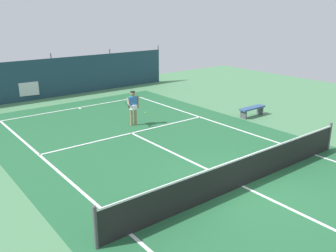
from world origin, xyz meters
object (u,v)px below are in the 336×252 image
tennis_player (133,106)px  courtside_bench (252,109)px  parked_car (17,82)px  tennis_ball_near_player (145,113)px  tennis_net (243,171)px

tennis_player → courtside_bench: bearing=178.1°
parked_car → courtside_bench: (7.94, -12.46, -0.46)m
parked_car → tennis_ball_near_player: bearing=-57.7°
tennis_ball_near_player → parked_car: parked_car is taller
tennis_net → courtside_bench: (6.31, 4.85, -0.14)m
tennis_player → parked_car: 10.26m
tennis_player → courtside_bench: tennis_player is taller
courtside_bench → tennis_net: bearing=-142.4°
parked_car → courtside_bench: size_ratio=2.75×
tennis_player → tennis_net: bearing=106.4°
tennis_player → tennis_ball_near_player: 2.33m
tennis_net → parked_car: bearing=95.4°
tennis_ball_near_player → tennis_player: bearing=-139.6°
tennis_net → courtside_bench: tennis_net is taller
courtside_bench → tennis_ball_near_player: bearing=135.8°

